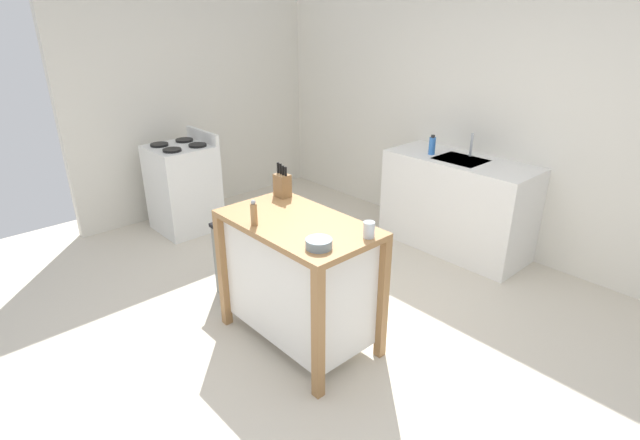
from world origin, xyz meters
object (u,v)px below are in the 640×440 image
knife_block (282,185)px  bowl_ceramic_wide (319,243)px  sink_faucet (471,145)px  kitchen_island (298,276)px  drinking_cup (369,230)px  pepper_grinder (254,213)px  bottle_hand_soap (432,145)px  stove (184,187)px  trash_bin (239,260)px

knife_block → bowl_ceramic_wide: bearing=-24.7°
bowl_ceramic_wide → sink_faucet: (-0.48, 2.38, 0.07)m
knife_block → sink_faucet: 2.03m
knife_block → bowl_ceramic_wide: 0.89m
kitchen_island → bowl_ceramic_wide: bearing=-22.4°
drinking_cup → knife_block: bearing=176.7°
knife_block → drinking_cup: knife_block is taller
bowl_ceramic_wide → drinking_cup: bearing=73.1°
pepper_grinder → sink_faucet: bearing=89.2°
bowl_ceramic_wide → knife_block: bearing=155.3°
kitchen_island → knife_block: size_ratio=4.37×
bottle_hand_soap → sink_faucet: bearing=37.6°
bowl_ceramic_wide → drinking_cup: 0.33m
bowl_ceramic_wide → pepper_grinder: 0.53m
bottle_hand_soap → stove: 2.59m
trash_bin → bottle_hand_soap: (0.40, 1.99, 0.68)m
drinking_cup → trash_bin: (-1.26, -0.14, -0.66)m
kitchen_island → pepper_grinder: size_ratio=6.26×
trash_bin → pepper_grinder: bearing=-22.0°
drinking_cup → trash_bin: drinking_cup is taller
kitchen_island → knife_block: 0.69m
kitchen_island → stove: stove is taller
sink_faucet → bottle_hand_soap: size_ratio=1.17×
sink_faucet → bowl_ceramic_wide: bearing=-78.5°
trash_bin → kitchen_island: bearing=-1.4°
drinking_cup → stove: size_ratio=0.10×
trash_bin → stove: size_ratio=0.61×
drinking_cup → bottle_hand_soap: bearing=115.2°
drinking_cup → sink_faucet: sink_faucet is taller
pepper_grinder → bottle_hand_soap: (-0.25, 2.25, -0.01)m
kitchen_island → pepper_grinder: pepper_grinder is taller
pepper_grinder → stove: pepper_grinder is taller
stove → kitchen_island: bearing=-8.8°
sink_faucet → stove: (-2.21, -1.87, -0.56)m
knife_block → bottle_hand_soap: bearing=88.8°
kitchen_island → stove: bearing=171.2°
pepper_grinder → sink_faucet: sink_faucet is taller
drinking_cup → bottle_hand_soap: (-0.86, 1.84, 0.03)m
drinking_cup → trash_bin: bearing=-173.5°
trash_bin → drinking_cup: bearing=6.5°
drinking_cup → sink_faucet: 2.14m
bottle_hand_soap → stove: bottle_hand_soap is taller
bowl_ceramic_wide → trash_bin: size_ratio=0.25×
sink_faucet → stove: bearing=-139.8°
drinking_cup → stove: (-2.79, 0.19, -0.51)m
knife_block → sink_faucet: (0.32, 2.01, 0.01)m
bowl_ceramic_wide → drinking_cup: (0.10, 0.32, 0.02)m
kitchen_island → pepper_grinder: 0.56m
drinking_cup → trash_bin: size_ratio=0.16×
sink_faucet → bottle_hand_soap: bearing=-142.4°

